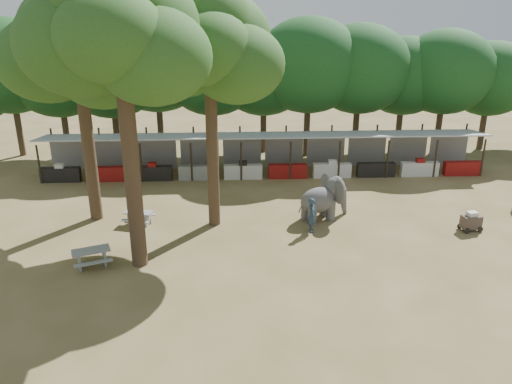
{
  "coord_description": "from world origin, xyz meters",
  "views": [
    {
      "loc": [
        -2.12,
        -16.73,
        10.0
      ],
      "look_at": [
        -1.0,
        5.0,
        2.0
      ],
      "focal_mm": 35.0,
      "sensor_mm": 36.0,
      "label": 1
    }
  ],
  "objects_px": {
    "yard_tree_back": "(206,44)",
    "picnic_table_far": "(139,216)",
    "cart_front": "(471,221)",
    "yard_tree_center": "(117,33)",
    "handler": "(312,215)",
    "yard_tree_left": "(75,51)",
    "elephant": "(324,198)",
    "picnic_table_near": "(92,255)"
  },
  "relations": [
    {
      "from": "yard_tree_back",
      "to": "picnic_table_far",
      "type": "bearing_deg",
      "value": -178.77
    },
    {
      "from": "cart_front",
      "to": "yard_tree_back",
      "type": "bearing_deg",
      "value": 162.47
    },
    {
      "from": "yard_tree_center",
      "to": "handler",
      "type": "xyz_separation_m",
      "value": [
        7.78,
        2.65,
        -8.36
      ]
    },
    {
      "from": "yard_tree_left",
      "to": "cart_front",
      "type": "bearing_deg",
      "value": -8.13
    },
    {
      "from": "yard_tree_left",
      "to": "yard_tree_back",
      "type": "distance_m",
      "value": 6.09
    },
    {
      "from": "yard_tree_left",
      "to": "picnic_table_far",
      "type": "bearing_deg",
      "value": -23.93
    },
    {
      "from": "elephant",
      "to": "handler",
      "type": "xyz_separation_m",
      "value": [
        -0.86,
        -1.57,
        -0.22
      ]
    },
    {
      "from": "yard_tree_center",
      "to": "handler",
      "type": "relative_size",
      "value": 7.1
    },
    {
      "from": "yard_tree_left",
      "to": "yard_tree_back",
      "type": "bearing_deg",
      "value": -9.46
    },
    {
      "from": "elephant",
      "to": "cart_front",
      "type": "height_order",
      "value": "elephant"
    },
    {
      "from": "yard_tree_left",
      "to": "yard_tree_back",
      "type": "height_order",
      "value": "yard_tree_back"
    },
    {
      "from": "picnic_table_near",
      "to": "picnic_table_far",
      "type": "relative_size",
      "value": 1.17
    },
    {
      "from": "picnic_table_near",
      "to": "cart_front",
      "type": "distance_m",
      "value": 17.4
    },
    {
      "from": "picnic_table_near",
      "to": "yard_tree_left",
      "type": "bearing_deg",
      "value": 81.95
    },
    {
      "from": "yard_tree_center",
      "to": "picnic_table_near",
      "type": "xyz_separation_m",
      "value": [
        -1.8,
        -0.29,
        -8.72
      ]
    },
    {
      "from": "yard_tree_left",
      "to": "yard_tree_center",
      "type": "bearing_deg",
      "value": -59.04
    },
    {
      "from": "picnic_table_near",
      "to": "cart_front",
      "type": "bearing_deg",
      "value": -12.09
    },
    {
      "from": "yard_tree_back",
      "to": "picnic_table_near",
      "type": "relative_size",
      "value": 6.03
    },
    {
      "from": "picnic_table_far",
      "to": "elephant",
      "type": "bearing_deg",
      "value": 16.97
    },
    {
      "from": "yard_tree_back",
      "to": "elephant",
      "type": "height_order",
      "value": "yard_tree_back"
    },
    {
      "from": "elephant",
      "to": "picnic_table_near",
      "type": "relative_size",
      "value": 1.52
    },
    {
      "from": "elephant",
      "to": "handler",
      "type": "height_order",
      "value": "elephant"
    },
    {
      "from": "yard_tree_center",
      "to": "yard_tree_back",
      "type": "xyz_separation_m",
      "value": [
        3.0,
        4.0,
        -0.67
      ]
    },
    {
      "from": "yard_tree_center",
      "to": "picnic_table_near",
      "type": "bearing_deg",
      "value": -170.85
    },
    {
      "from": "yard_tree_center",
      "to": "picnic_table_far",
      "type": "bearing_deg",
      "value": 98.32
    },
    {
      "from": "handler",
      "to": "cart_front",
      "type": "xyz_separation_m",
      "value": [
        7.63,
        -0.28,
        -0.37
      ]
    },
    {
      "from": "picnic_table_near",
      "to": "picnic_table_far",
      "type": "height_order",
      "value": "picnic_table_near"
    },
    {
      "from": "picnic_table_far",
      "to": "cart_front",
      "type": "xyz_separation_m",
      "value": [
        15.98,
        -1.55,
        0.03
      ]
    },
    {
      "from": "handler",
      "to": "picnic_table_near",
      "type": "relative_size",
      "value": 0.9
    },
    {
      "from": "yard_tree_center",
      "to": "elephant",
      "type": "bearing_deg",
      "value": 26.06
    },
    {
      "from": "cart_front",
      "to": "picnic_table_far",
      "type": "bearing_deg",
      "value": 164.41
    },
    {
      "from": "yard_tree_center",
      "to": "elephant",
      "type": "xyz_separation_m",
      "value": [
        8.64,
        4.23,
        -8.14
      ]
    },
    {
      "from": "yard_tree_center",
      "to": "elephant",
      "type": "height_order",
      "value": "yard_tree_center"
    },
    {
      "from": "yard_tree_back",
      "to": "cart_front",
      "type": "height_order",
      "value": "yard_tree_back"
    },
    {
      "from": "yard_tree_back",
      "to": "picnic_table_near",
      "type": "bearing_deg",
      "value": -138.18
    },
    {
      "from": "yard_tree_left",
      "to": "handler",
      "type": "bearing_deg",
      "value": -12.29
    },
    {
      "from": "yard_tree_center",
      "to": "handler",
      "type": "distance_m",
      "value": 11.72
    },
    {
      "from": "yard_tree_center",
      "to": "picnic_table_far",
      "type": "height_order",
      "value": "yard_tree_center"
    },
    {
      "from": "handler",
      "to": "cart_front",
      "type": "relative_size",
      "value": 1.57
    },
    {
      "from": "yard_tree_center",
      "to": "yard_tree_back",
      "type": "distance_m",
      "value": 5.04
    },
    {
      "from": "yard_tree_center",
      "to": "elephant",
      "type": "relative_size",
      "value": 4.19
    },
    {
      "from": "yard_tree_left",
      "to": "elephant",
      "type": "distance_m",
      "value": 13.67
    }
  ]
}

